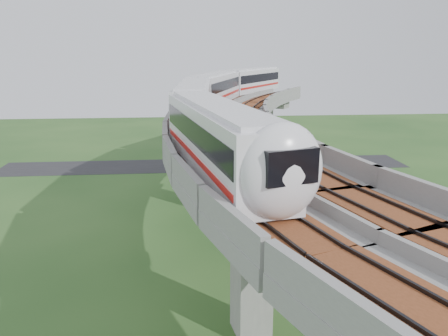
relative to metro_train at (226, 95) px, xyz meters
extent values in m
plane|color=#254B1E|center=(-1.28, -10.50, -12.31)|extent=(160.00, 160.00, 0.00)
cube|color=gray|center=(12.72, -12.50, -12.29)|extent=(18.00, 26.00, 0.04)
cube|color=#232326|center=(-1.28, 19.50, -12.29)|extent=(60.00, 8.00, 0.03)
cube|color=#99968E|center=(7.84, 21.30, -8.11)|extent=(2.86, 2.93, 8.40)
cube|color=#99968E|center=(7.84, 21.30, -3.31)|extent=(7.21, 5.74, 1.20)
cube|color=#99968E|center=(-0.37, -0.08, -8.11)|extent=(2.35, 2.51, 8.40)
cube|color=#99968E|center=(-0.37, -0.08, -3.31)|extent=(7.31, 3.58, 1.20)
cube|color=#99968E|center=(-0.37, -20.91, -8.11)|extent=(2.35, 2.51, 8.40)
cube|color=#99968E|center=(-0.37, -20.91, -3.31)|extent=(7.31, 3.58, 1.20)
cube|color=gray|center=(4.91, 16.04, -2.31)|extent=(16.42, 20.91, 0.80)
cube|color=gray|center=(1.05, 17.94, -1.41)|extent=(8.66, 17.08, 1.00)
cube|color=gray|center=(8.77, 14.14, -1.41)|extent=(8.66, 17.08, 1.00)
cube|color=brown|center=(2.94, 17.01, -1.85)|extent=(10.68, 18.08, 0.12)
cube|color=black|center=(2.94, 17.01, -1.73)|extent=(9.69, 17.59, 0.12)
cube|color=brown|center=(6.88, 15.07, -1.85)|extent=(10.68, 18.08, 0.12)
cube|color=black|center=(6.88, 15.07, -1.73)|extent=(9.69, 17.59, 0.12)
cube|color=gray|center=(-0.58, -1.37, -2.31)|extent=(11.77, 20.03, 0.80)
cube|color=gray|center=(-4.83, -0.71, -1.41)|extent=(3.22, 18.71, 1.00)
cube|color=gray|center=(3.67, -2.02, -1.41)|extent=(3.22, 18.71, 1.00)
cube|color=brown|center=(-2.75, -1.03, -1.85)|extent=(5.44, 19.05, 0.12)
cube|color=black|center=(-2.75, -1.03, -1.73)|extent=(4.35, 18.88, 0.12)
cube|color=brown|center=(1.59, -1.70, -1.85)|extent=(5.44, 19.05, 0.12)
cube|color=black|center=(1.59, -1.70, -1.73)|extent=(4.35, 18.88, 0.12)
cube|color=gray|center=(-0.58, -19.62, -2.31)|extent=(11.77, 20.03, 0.80)
cube|color=gray|center=(-4.83, -20.28, -1.41)|extent=(3.22, 18.71, 1.00)
cube|color=gray|center=(3.67, -18.97, -1.41)|extent=(3.22, 18.71, 1.00)
cube|color=brown|center=(-2.75, -19.96, -1.85)|extent=(5.44, 19.05, 0.12)
cube|color=black|center=(-2.75, -19.96, -1.73)|extent=(4.35, 18.88, 0.12)
cube|color=brown|center=(1.59, -19.29, -1.85)|extent=(5.44, 19.05, 0.12)
cube|color=black|center=(1.59, -19.29, -1.73)|extent=(4.35, 18.88, 0.12)
cube|color=silver|center=(-2.40, -22.01, -0.07)|extent=(5.43, 15.24, 3.20)
cube|color=silver|center=(-2.40, -22.01, 1.63)|extent=(4.76, 14.40, 0.22)
cube|color=black|center=(-2.40, -22.01, 0.38)|extent=(5.38, 14.66, 1.15)
cube|color=red|center=(-2.40, -22.01, -0.82)|extent=(5.38, 14.66, 0.30)
cube|color=black|center=(-2.40, -22.01, -1.53)|extent=(4.23, 12.88, 0.28)
cube|color=silver|center=(-3.35, -6.48, -0.07)|extent=(3.66, 15.14, 3.20)
cube|color=silver|center=(-3.35, -6.48, 1.63)|extent=(3.08, 14.36, 0.22)
cube|color=black|center=(-3.35, -6.48, 0.38)|extent=(3.68, 14.55, 1.15)
cube|color=red|center=(-3.35, -6.48, -0.82)|extent=(3.68, 14.55, 0.30)
cube|color=black|center=(-3.35, -6.48, -1.53)|extent=(2.72, 12.85, 0.28)
cube|color=silver|center=(-0.41, 8.80, -0.07)|extent=(7.22, 15.10, 3.20)
cube|color=silver|center=(-0.41, 8.80, 1.63)|extent=(6.47, 14.22, 0.22)
cube|color=black|center=(-0.41, 8.80, 0.38)|extent=(7.09, 14.55, 1.15)
cube|color=red|center=(-0.41, 8.80, -0.82)|extent=(7.09, 14.55, 0.30)
cube|color=black|center=(-0.41, 8.80, -1.53)|extent=(5.76, 12.71, 0.28)
cube|color=silver|center=(6.23, 22.87, -0.07)|extent=(10.33, 14.11, 3.20)
cube|color=silver|center=(6.23, 22.87, 1.63)|extent=(9.47, 13.18, 0.22)
cube|color=black|center=(6.23, 22.87, 0.38)|extent=(10.05, 13.63, 1.15)
cube|color=red|center=(6.23, 22.87, -0.82)|extent=(10.05, 13.63, 0.30)
cube|color=black|center=(6.23, 22.87, -1.53)|extent=(8.44, 11.78, 0.28)
ellipsoid|color=silver|center=(-0.65, -29.05, 0.08)|extent=(3.72, 2.73, 3.64)
cylinder|color=#2D382D|center=(10.97, 8.80, -11.56)|extent=(0.08, 0.08, 1.50)
cube|color=#2D382D|center=(10.10, 6.48, -11.56)|extent=(1.69, 4.77, 1.40)
cylinder|color=#2D382D|center=(9.34, 4.13, -11.56)|extent=(0.08, 0.08, 1.50)
cube|color=#2D382D|center=(8.70, 1.74, -11.56)|extent=(1.23, 4.91, 1.40)
cylinder|color=#2D382D|center=(8.17, -0.67, -11.56)|extent=(0.08, 0.08, 1.50)
cube|color=#2D382D|center=(7.76, -3.11, -11.56)|extent=(0.75, 4.99, 1.40)
cylinder|color=#2D382D|center=(7.46, -5.56, -11.56)|extent=(0.08, 0.08, 1.50)
cube|color=#2D382D|center=(7.28, -8.03, -11.56)|extent=(0.27, 5.04, 1.40)
cylinder|color=#2D382D|center=(7.22, -10.50, -11.56)|extent=(0.08, 0.08, 1.50)
cube|color=#2D382D|center=(7.28, -12.97, -11.56)|extent=(0.27, 5.04, 1.40)
cylinder|color=#2D382D|center=(7.46, -15.43, -11.56)|extent=(0.08, 0.08, 1.50)
cube|color=#2D382D|center=(7.76, -17.89, -11.56)|extent=(0.75, 4.99, 1.40)
cylinder|color=#2D382D|center=(8.17, -20.32, -11.56)|extent=(0.08, 0.08, 1.50)
cube|color=#2D382D|center=(8.70, -22.74, -11.56)|extent=(1.23, 4.91, 1.40)
cylinder|color=#382314|center=(11.17, 12.24, -11.49)|extent=(0.18, 0.18, 1.64)
ellipsoid|color=#1B3D13|center=(11.17, 12.24, -9.87)|extent=(2.67, 2.67, 2.27)
cylinder|color=#382314|center=(8.09, 8.08, -11.51)|extent=(0.18, 0.18, 1.59)
ellipsoid|color=#1B3D13|center=(8.09, 8.08, -9.89)|extent=(2.77, 2.77, 2.35)
cylinder|color=#382314|center=(6.98, 1.90, -11.52)|extent=(0.18, 0.18, 1.58)
ellipsoid|color=#1B3D13|center=(6.98, 1.90, -9.91)|extent=(2.73, 2.73, 2.32)
cylinder|color=#382314|center=(6.26, -2.88, -11.48)|extent=(0.18, 0.18, 1.65)
ellipsoid|color=#1B3D13|center=(6.26, -2.88, -10.05)|extent=(2.00, 2.00, 1.70)
cylinder|color=#382314|center=(4.62, -10.36, -11.67)|extent=(0.18, 0.18, 1.27)
ellipsoid|color=#1B3D13|center=(4.62, -10.36, -10.36)|extent=(2.25, 2.25, 1.91)
cylinder|color=#382314|center=(5.29, -13.00, -11.83)|extent=(0.18, 0.18, 0.96)
ellipsoid|color=#1B3D13|center=(5.29, -13.00, -10.48)|extent=(2.88, 2.88, 2.45)
cylinder|color=#382314|center=(6.02, -20.59, -11.64)|extent=(0.18, 0.18, 1.33)
ellipsoid|color=#1B3D13|center=(6.02, -20.59, -10.35)|extent=(2.11, 2.11, 1.79)
ellipsoid|color=#1B3D13|center=(6.93, -23.54, -10.35)|extent=(3.05, 3.05, 2.59)
imported|color=#A02B0E|center=(11.71, -18.56, -11.73)|extent=(3.42, 2.64, 1.08)
imported|color=black|center=(13.91, -8.88, -11.74)|extent=(3.82, 1.92, 1.06)
camera|label=1|loc=(-4.01, -43.90, 4.28)|focal=35.00mm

